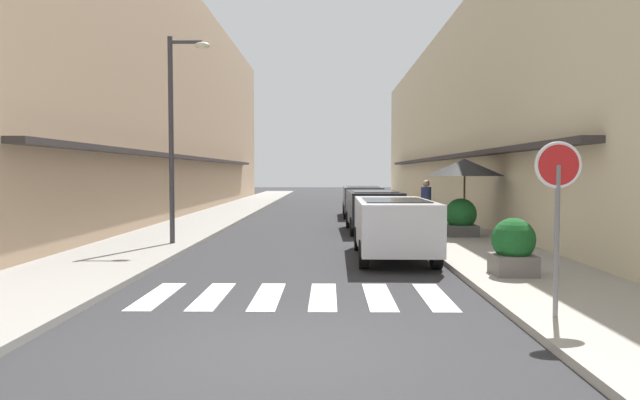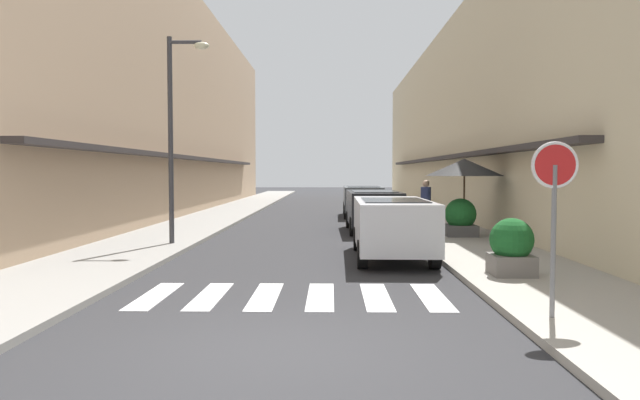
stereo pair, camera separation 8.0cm
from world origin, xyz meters
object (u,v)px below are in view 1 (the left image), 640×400
(parked_car_near, at_px, (394,222))
(planter_corner, at_px, (513,247))
(round_street_sign, at_px, (558,183))
(pedestrian_walking_near, at_px, (426,205))
(cafe_umbrella, at_px, (465,168))
(parked_car_far, at_px, (362,198))
(planter_midblock, at_px, (461,218))
(street_lamp, at_px, (177,119))
(parked_car_mid, at_px, (373,206))

(parked_car_near, xyz_separation_m, planter_corner, (2.03, -2.81, -0.25))
(parked_car_near, height_order, round_street_sign, round_street_sign)
(parked_car_near, relative_size, pedestrian_walking_near, 2.57)
(cafe_umbrella, distance_m, pedestrian_walking_near, 1.77)
(parked_car_far, bearing_deg, planter_midblock, -74.40)
(street_lamp, distance_m, planter_corner, 9.74)
(round_street_sign, relative_size, street_lamp, 0.42)
(cafe_umbrella, relative_size, planter_midblock, 2.08)
(round_street_sign, height_order, planter_midblock, round_street_sign)
(street_lamp, bearing_deg, parked_car_mid, 36.43)
(parked_car_mid, distance_m, pedestrian_walking_near, 2.13)
(planter_midblock, bearing_deg, street_lamp, -166.71)
(planter_corner, height_order, planter_midblock, planter_midblock)
(parked_car_far, xyz_separation_m, planter_midblock, (2.58, -9.25, -0.24))
(planter_corner, relative_size, planter_midblock, 0.94)
(parked_car_far, height_order, street_lamp, street_lamp)
(parked_car_far, bearing_deg, round_street_sign, -85.39)
(parked_car_mid, height_order, planter_midblock, parked_car_mid)
(parked_car_far, relative_size, round_street_sign, 1.85)
(parked_car_far, height_order, planter_midblock, parked_car_far)
(street_lamp, relative_size, cafe_umbrella, 2.35)
(parked_car_mid, relative_size, street_lamp, 0.74)
(street_lamp, distance_m, planter_midblock, 9.16)
(street_lamp, xyz_separation_m, planter_midblock, (8.44, 1.99, -2.95))
(parked_car_mid, relative_size, pedestrian_walking_near, 2.45)
(planter_midblock, bearing_deg, cafe_umbrella, 63.39)
(parked_car_mid, bearing_deg, street_lamp, -143.57)
(parked_car_far, height_order, round_street_sign, round_street_sign)
(parked_car_far, xyz_separation_m, round_street_sign, (1.56, -19.42, 1.06))
(parked_car_mid, bearing_deg, pedestrian_walking_near, -39.22)
(round_street_sign, height_order, planter_corner, round_street_sign)
(parked_car_mid, xyz_separation_m, cafe_umbrella, (2.78, -1.94, 1.36))
(cafe_umbrella, bearing_deg, planter_corner, -95.91)
(round_street_sign, bearing_deg, parked_car_near, 104.43)
(parked_car_mid, bearing_deg, parked_car_far, 90.00)
(parked_car_near, relative_size, cafe_umbrella, 1.82)
(street_lamp, relative_size, planter_midblock, 4.88)
(pedestrian_walking_near, bearing_deg, parked_car_mid, 65.62)
(parked_car_mid, relative_size, planter_corner, 3.84)
(parked_car_near, xyz_separation_m, parked_car_far, (-0.00, 13.34, 0.00))
(planter_corner, bearing_deg, parked_car_far, 97.15)
(round_street_sign, xyz_separation_m, planter_corner, (0.46, 3.27, -1.31))
(parked_car_near, xyz_separation_m, planter_midblock, (2.58, 4.08, -0.24))
(round_street_sign, relative_size, planter_corner, 2.18)
(planter_corner, xyz_separation_m, planter_midblock, (0.56, 6.89, 0.01))
(parked_car_far, distance_m, round_street_sign, 19.51)
(parked_car_near, distance_m, planter_midblock, 4.84)
(cafe_umbrella, xyz_separation_m, planter_corner, (-0.75, -7.29, -1.61))
(round_street_sign, height_order, street_lamp, street_lamp)
(parked_car_near, distance_m, cafe_umbrella, 5.44)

